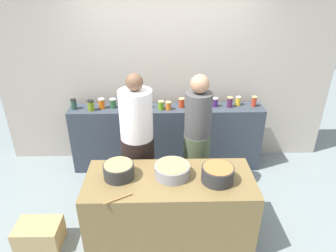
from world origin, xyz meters
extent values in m
plane|color=gray|center=(0.00, 0.00, 0.00)|extent=(12.00, 12.00, 0.00)
cube|color=#B2A597|center=(0.00, 1.45, 1.50)|extent=(4.80, 0.12, 3.00)
cube|color=#343C47|center=(0.00, 1.10, 0.48)|extent=(2.70, 0.36, 0.95)
cube|color=brown|center=(0.00, -0.30, 0.40)|extent=(1.70, 0.70, 0.79)
cylinder|color=#28453A|center=(-1.27, 1.09, 1.02)|extent=(0.08, 0.08, 0.13)
cylinder|color=black|center=(-1.27, 1.09, 1.09)|extent=(0.08, 0.08, 0.01)
cylinder|color=olive|center=(-1.02, 1.03, 1.02)|extent=(0.09, 0.09, 0.13)
cylinder|color=black|center=(-1.02, 1.03, 1.09)|extent=(0.09, 0.09, 0.01)
cylinder|color=#DA5E11|center=(-0.89, 1.10, 1.02)|extent=(0.08, 0.08, 0.13)
cylinder|color=silver|center=(-0.89, 1.10, 1.09)|extent=(0.09, 0.09, 0.01)
cylinder|color=#295C32|center=(-0.74, 1.12, 1.01)|extent=(0.08, 0.08, 0.12)
cylinder|color=silver|center=(-0.74, 1.12, 1.08)|extent=(0.09, 0.09, 0.01)
cylinder|color=#954112|center=(-0.55, 1.13, 1.00)|extent=(0.08, 0.08, 0.10)
cylinder|color=silver|center=(-0.55, 1.13, 1.06)|extent=(0.08, 0.08, 0.01)
cylinder|color=#CB600A|center=(-0.44, 1.17, 1.00)|extent=(0.08, 0.08, 0.09)
cylinder|color=black|center=(-0.44, 1.17, 1.05)|extent=(0.08, 0.08, 0.01)
cylinder|color=maroon|center=(-0.25, 1.11, 1.00)|extent=(0.06, 0.06, 0.09)
cylinder|color=silver|center=(-0.25, 1.11, 1.04)|extent=(0.07, 0.07, 0.01)
cylinder|color=#61971B|center=(-0.08, 1.04, 1.01)|extent=(0.08, 0.08, 0.11)
cylinder|color=#D6C666|center=(-0.08, 1.04, 1.07)|extent=(0.08, 0.08, 0.01)
cylinder|color=orange|center=(0.02, 1.04, 1.00)|extent=(0.07, 0.07, 0.10)
cylinder|color=#D6C666|center=(0.02, 1.04, 1.06)|extent=(0.08, 0.08, 0.01)
cylinder|color=red|center=(0.21, 1.11, 1.01)|extent=(0.08, 0.08, 0.12)
cylinder|color=#D6C666|center=(0.21, 1.11, 1.08)|extent=(0.08, 0.08, 0.01)
cylinder|color=#984217|center=(0.38, 1.14, 1.00)|extent=(0.07, 0.07, 0.10)
cylinder|color=#D6C666|center=(0.38, 1.14, 1.06)|extent=(0.07, 0.07, 0.01)
cylinder|color=#21562C|center=(0.49, 1.06, 1.00)|extent=(0.08, 0.08, 0.10)
cylinder|color=silver|center=(0.49, 1.06, 1.06)|extent=(0.08, 0.08, 0.01)
cylinder|color=#3F1D5A|center=(0.68, 1.13, 1.01)|extent=(0.07, 0.07, 0.11)
cylinder|color=silver|center=(0.68, 1.13, 1.07)|extent=(0.07, 0.07, 0.02)
cylinder|color=#4E2046|center=(0.88, 1.11, 1.02)|extent=(0.07, 0.07, 0.13)
cylinder|color=#D6C666|center=(0.88, 1.11, 1.09)|extent=(0.08, 0.08, 0.01)
cylinder|color=yellow|center=(1.00, 1.16, 1.01)|extent=(0.07, 0.07, 0.12)
cylinder|color=silver|center=(1.00, 1.16, 1.07)|extent=(0.07, 0.07, 0.01)
cylinder|color=#B9341F|center=(1.22, 1.12, 1.02)|extent=(0.07, 0.07, 0.13)
cylinder|color=#D6C666|center=(1.22, 1.12, 1.09)|extent=(0.07, 0.07, 0.01)
cylinder|color=#2D2D2D|center=(-0.51, -0.26, 0.87)|extent=(0.31, 0.31, 0.15)
cylinder|color=tan|center=(-0.51, -0.26, 0.94)|extent=(0.28, 0.28, 0.00)
cylinder|color=gray|center=(0.03, -0.25, 0.86)|extent=(0.35, 0.35, 0.12)
cylinder|color=tan|center=(0.03, -0.25, 0.92)|extent=(0.32, 0.32, 0.00)
cylinder|color=#2D2D2D|center=(0.47, -0.35, 0.87)|extent=(0.32, 0.32, 0.16)
cylinder|color=#B06634|center=(0.47, -0.35, 0.95)|extent=(0.29, 0.29, 0.00)
cylinder|color=#9E703D|center=(-0.48, -0.60, 0.80)|extent=(0.25, 0.15, 0.02)
cylinder|color=black|center=(-0.36, 0.30, 0.47)|extent=(0.39, 0.39, 0.93)
cylinder|color=white|center=(-0.36, 0.30, 1.22)|extent=(0.37, 0.37, 0.57)
sphere|color=brown|center=(-0.36, 0.30, 1.60)|extent=(0.19, 0.19, 0.19)
cylinder|color=#4E593D|center=(0.36, 0.45, 0.44)|extent=(0.33, 0.33, 0.87)
cylinder|color=#4B4A4B|center=(0.36, 0.45, 1.14)|extent=(0.32, 0.32, 0.54)
sphere|color=tan|center=(0.36, 0.45, 1.52)|extent=(0.22, 0.22, 0.22)
cube|color=tan|center=(-1.39, -0.38, 0.14)|extent=(0.47, 0.33, 0.27)
camera|label=1|loc=(-0.08, -2.75, 2.63)|focal=32.32mm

